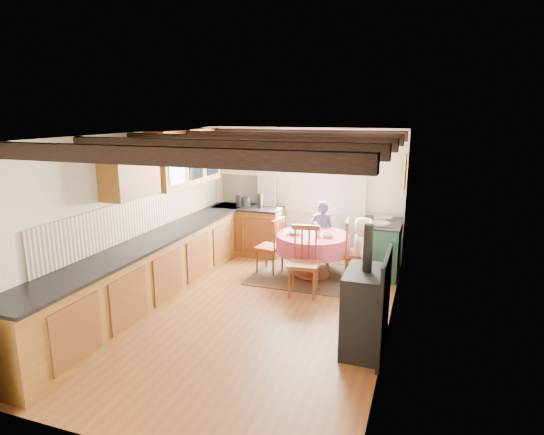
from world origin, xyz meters
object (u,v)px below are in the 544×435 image
at_px(child_far, 322,233).
at_px(cast_iron_stove, 366,289).
at_px(dining_table, 313,256).
at_px(child_right, 362,251).
at_px(aga_range, 380,247).
at_px(chair_left, 270,245).
at_px(chair_right, 358,251).
at_px(chair_near, 303,262).
at_px(cup, 318,233).

bearing_deg(child_far, cast_iron_stove, 112.81).
relative_size(dining_table, child_right, 1.10).
bearing_deg(aga_range, chair_left, -162.02).
xyz_separation_m(chair_left, chair_right, (1.47, 0.06, 0.03)).
distance_m(chair_near, cast_iron_stove, 1.72).
distance_m(chair_left, aga_range, 1.87).
bearing_deg(cup, aga_range, 33.72).
bearing_deg(child_right, chair_left, 83.83).
bearing_deg(aga_range, dining_table, -152.95).
distance_m(chair_right, aga_range, 0.60).
distance_m(dining_table, chair_near, 0.83).
bearing_deg(cup, child_right, 4.28).
xyz_separation_m(chair_near, aga_range, (0.97, 1.34, -0.07)).
relative_size(chair_near, chair_left, 1.08).
bearing_deg(chair_right, chair_left, 85.46).
bearing_deg(cast_iron_stove, child_far, 112.50).
bearing_deg(child_right, chair_near, 129.37).
height_order(aga_range, child_right, child_right).
bearing_deg(aga_range, cup, -146.28).
xyz_separation_m(aga_range, cup, (-0.93, -0.62, 0.32)).
distance_m(chair_near, chair_left, 1.11).
relative_size(chair_right, child_far, 0.86).
distance_m(child_far, cup, 0.72).
xyz_separation_m(chair_near, chair_left, (-0.80, 0.76, -0.04)).
bearing_deg(chair_right, chair_near, 133.98).
relative_size(chair_near, child_right, 0.96).
relative_size(dining_table, chair_near, 1.15).
xyz_separation_m(chair_near, cup, (0.04, 0.72, 0.25)).
relative_size(chair_near, cast_iron_stove, 0.70).
height_order(dining_table, chair_right, chair_right).
distance_m(aga_range, child_far, 1.03).
relative_size(aga_range, child_right, 0.91).
bearing_deg(child_right, dining_table, 80.81).
relative_size(cast_iron_stove, child_far, 1.27).
bearing_deg(cast_iron_stove, chair_left, 132.12).
distance_m(chair_near, cup, 0.76).
bearing_deg(chair_right, dining_table, 84.26).
relative_size(dining_table, chair_left, 1.24).
height_order(chair_right, child_right, child_right).
relative_size(chair_left, child_right, 0.89).
relative_size(aga_range, child_far, 0.84).
relative_size(chair_near, aga_range, 1.06).
bearing_deg(dining_table, chair_left, -176.41).
height_order(chair_near, child_right, child_right).
xyz_separation_m(chair_right, aga_range, (0.30, 0.51, -0.05)).
relative_size(child_far, cup, 10.62).
xyz_separation_m(dining_table, chair_right, (0.74, 0.02, 0.15)).
height_order(dining_table, cast_iron_stove, cast_iron_stove).
bearing_deg(cast_iron_stove, cup, 117.08).
distance_m(dining_table, cup, 0.43).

